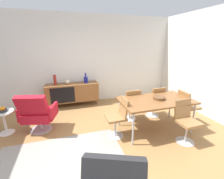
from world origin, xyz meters
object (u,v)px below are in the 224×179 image
side_table_round (4,120)px  dining_chair_far_end (187,106)px  wooden_bowl_on_table (159,98)px  fruit_bowl (2,110)px  dining_chair_back_left (131,103)px  vase_sculptural_dark (86,80)px  dining_table (156,101)px  dining_chair_near_window (118,116)px  dining_chair_front_right (186,120)px  sideboard (73,92)px  vase_cobalt (55,80)px  lounge_chair_red (37,112)px  vase_ceramic_small (67,82)px  dining_chair_back_right (155,100)px

side_table_round → dining_chair_far_end: bearing=-11.6°
wooden_bowl_on_table → fruit_bowl: bearing=165.6°
dining_chair_back_left → fruit_bowl: 2.91m
vase_sculptural_dark → dining_table: vase_sculptural_dark is taller
dining_chair_near_window → dining_chair_front_right: size_ratio=1.00×
side_table_round → sideboard: bearing=37.3°
vase_cobalt → wooden_bowl_on_table: bearing=-41.9°
vase_sculptural_dark → dining_chair_near_window: size_ratio=0.36×
vase_cobalt → dining_chair_far_end: size_ratio=0.36×
fruit_bowl → sideboard: bearing=37.3°
dining_chair_back_left → lounge_chair_red: lounge_chair_red is taller
lounge_chair_red → side_table_round: lounge_chair_red is taller
vase_cobalt → dining_chair_near_window: (1.30, -2.02, -0.41)m
dining_chair_far_end → side_table_round: (-4.14, 0.85, -0.15)m
dining_table → wooden_bowl_on_table: 0.10m
vase_ceramic_small → fruit_bowl: (-1.41, -1.18, -0.23)m
dining_chair_back_right → side_table_round: dining_chair_back_right is taller
wooden_bowl_on_table → dining_chair_back_right: bearing=63.8°
dining_table → fruit_bowl: 3.36m
vase_cobalt → dining_chair_far_end: vase_cobalt is taller
wooden_bowl_on_table → fruit_bowl: 3.44m
vase_sculptural_dark → dining_chair_front_right: vase_sculptural_dark is taller
dining_chair_near_window → wooden_bowl_on_table: bearing=-0.3°
vase_sculptural_dark → dining_table: bearing=-57.9°
sideboard → dining_chair_back_left: dining_chair_back_left is taller
dining_chair_back_right → fruit_bowl: bearing=175.4°
dining_table → dining_chair_near_window: (-0.89, 0.00, -0.23)m
wooden_bowl_on_table → lounge_chair_red: (-2.61, 0.70, -0.30)m
wooden_bowl_on_table → fruit_bowl: wooden_bowl_on_table is taller
sideboard → vase_cobalt: (-0.48, 0.00, 0.44)m
side_table_round → dining_chair_back_right: bearing=-4.6°
vase_sculptural_dark → vase_ceramic_small: bearing=180.0°
vase_sculptural_dark → vase_ceramic_small: 0.57m
wooden_bowl_on_table → dining_chair_far_end: dining_chair_far_end is taller
dining_chair_back_left → lounge_chair_red: (-2.19, 0.14, -0.00)m
dining_chair_far_end → dining_chair_back_right: bearing=133.9°
dining_chair_back_right → side_table_round: 3.62m
dining_table → dining_chair_front_right: dining_chair_front_right is taller
dining_table → dining_chair_front_right: 0.70m
vase_ceramic_small → dining_table: bearing=-47.8°
dining_chair_back_left → side_table_round: (-2.90, 0.29, -0.15)m
fruit_bowl → vase_ceramic_small: bearing=39.8°
vase_ceramic_small → lounge_chair_red: (-0.70, -1.33, -0.32)m
sideboard → dining_chair_back_left: size_ratio=1.87×
dining_chair_back_right → dining_chair_far_end: bearing=-46.1°
fruit_bowl → dining_chair_back_left: bearing=-5.7°
vase_ceramic_small → dining_chair_far_end: 3.41m
dining_chair_far_end → dining_chair_front_right: 0.78m
vase_sculptural_dark → dining_table: size_ratio=0.20×
sideboard → side_table_round: (-1.54, -1.17, -0.12)m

